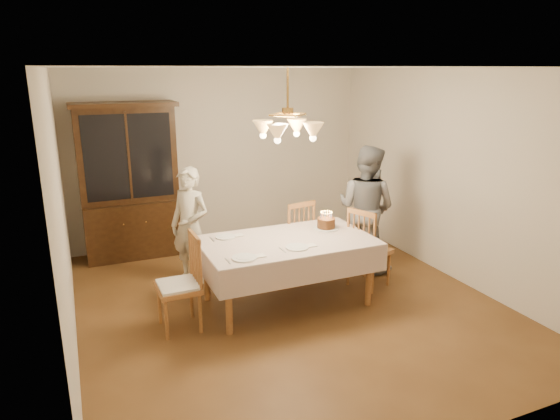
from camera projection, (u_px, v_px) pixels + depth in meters
name	position (u px, v px, depth m)	size (l,w,h in m)	color
ground	(287.00, 302.00, 5.74)	(5.00, 5.00, 0.00)	#543318
room_shell	(287.00, 167.00, 5.30)	(5.00, 5.00, 5.00)	white
dining_table	(287.00, 246.00, 5.55)	(1.90, 1.10, 0.76)	brown
china_hutch	(130.00, 184.00, 6.92)	(1.38, 0.54, 2.16)	black
chair_far_side	(293.00, 241.00, 6.43)	(0.51, 0.49, 1.00)	brown
chair_left_end	(179.00, 287.00, 5.05)	(0.43, 0.45, 1.00)	brown
chair_right_end	(369.00, 252.00, 6.06)	(0.55, 0.56, 1.00)	brown
elderly_woman	(190.00, 226.00, 6.09)	(0.53, 0.35, 1.46)	beige
adult_in_grey	(366.00, 208.00, 6.53)	(0.80, 0.63, 1.65)	slate
birthday_cake	(326.00, 224.00, 5.90)	(0.30, 0.30, 0.21)	white
place_setting_near_left	(245.00, 258.00, 4.98)	(0.40, 0.25, 0.02)	white
place_setting_near_right	(298.00, 247.00, 5.28)	(0.39, 0.25, 0.02)	white
place_setting_far_left	(227.00, 237.00, 5.61)	(0.37, 0.23, 0.02)	white
chandelier	(288.00, 129.00, 5.19)	(0.62, 0.62, 0.73)	#BF8C3F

